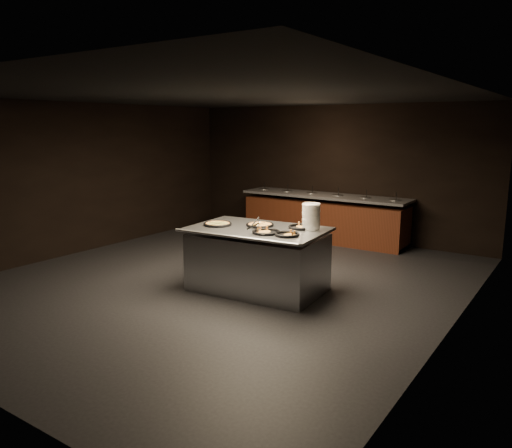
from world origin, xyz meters
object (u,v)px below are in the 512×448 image
object	(u,v)px
serving_counter	(258,260)
pan_cheese_whole	(260,225)
plate_stack	(311,217)
pan_veggie_whole	(218,224)

from	to	relation	value
serving_counter	pan_cheese_whole	size ratio (longest dim) A/B	4.93
plate_stack	pan_cheese_whole	xyz separation A→B (m)	(-0.76, -0.21, -0.17)
plate_stack	pan_veggie_whole	xyz separation A→B (m)	(-1.33, -0.52, -0.17)
pan_veggie_whole	plate_stack	bearing A→B (deg)	21.31
plate_stack	pan_veggie_whole	world-z (taller)	plate_stack
plate_stack	serving_counter	bearing A→B (deg)	-153.33
serving_counter	plate_stack	size ratio (longest dim) A/B	5.49
serving_counter	pan_veggie_whole	bearing A→B (deg)	-170.05
serving_counter	plate_stack	distance (m)	1.05
plate_stack	pan_cheese_whole	size ratio (longest dim) A/B	0.90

